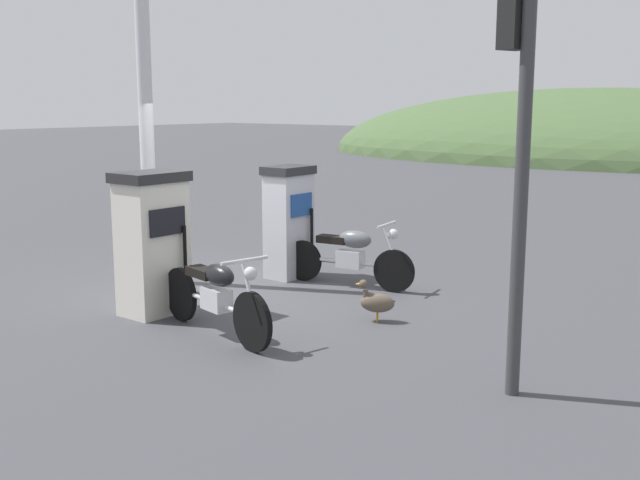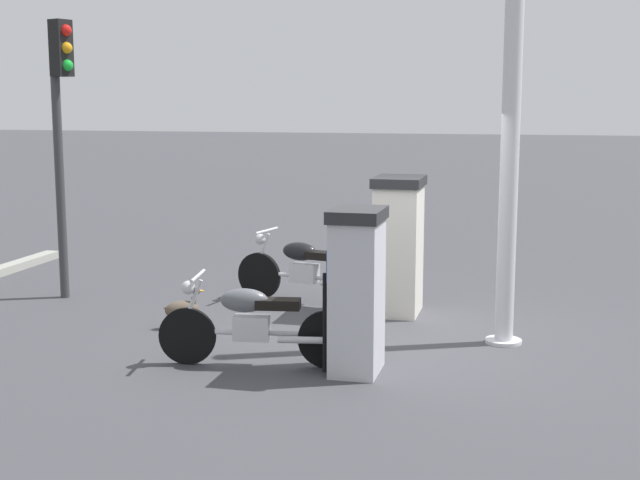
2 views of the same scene
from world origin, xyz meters
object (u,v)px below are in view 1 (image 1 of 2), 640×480
fuel_pump_near (153,242)px  motorcycle_near_pump (216,294)px  fuel_pump_far (289,221)px  roadside_traffic_light (518,104)px  canopy_support_pole (146,129)px  wandering_duck (377,302)px  motorcycle_far_pump (350,254)px

fuel_pump_near → motorcycle_near_pump: bearing=-8.2°
fuel_pump_far → motorcycle_near_pump: fuel_pump_far is taller
fuel_pump_far → roadside_traffic_light: (4.43, -2.23, 1.68)m
fuel_pump_near → fuel_pump_far: fuel_pump_near is taller
motorcycle_near_pump → roadside_traffic_light: size_ratio=0.56×
fuel_pump_far → motorcycle_near_pump: (1.24, -2.67, -0.36)m
canopy_support_pole → fuel_pump_far: bearing=46.3°
canopy_support_pole → fuel_pump_near: bearing=-38.3°
motorcycle_near_pump → canopy_support_pole: size_ratio=0.46×
roadside_traffic_light → canopy_support_pole: (-5.79, 0.82, -0.36)m
fuel_pump_far → roadside_traffic_light: roadside_traffic_light is taller
fuel_pump_near → roadside_traffic_light: 4.73m
fuel_pump_far → wandering_duck: fuel_pump_far is taller
fuel_pump_far → motorcycle_far_pump: fuel_pump_far is taller
motorcycle_near_pump → roadside_traffic_light: 3.81m
motorcycle_far_pump → fuel_pump_far: bearing=-176.6°
motorcycle_far_pump → wandering_duck: motorcycle_far_pump is taller
fuel_pump_near → canopy_support_pole: bearing=141.7°
canopy_support_pole → roadside_traffic_light: bearing=-8.0°
roadside_traffic_light → motorcycle_far_pump: bearing=145.9°
wandering_duck → fuel_pump_far: bearing=153.9°
fuel_pump_near → fuel_pump_far: size_ratio=1.06×
motorcycle_near_pump → fuel_pump_near: bearing=171.8°
roadside_traffic_light → canopy_support_pole: 5.86m
fuel_pump_near → canopy_support_pole: canopy_support_pole is taller
fuel_pump_far → wandering_duck: (2.31, -1.13, -0.59)m
fuel_pump_near → canopy_support_pole: 2.15m
motorcycle_far_pump → canopy_support_pole: 3.28m
roadside_traffic_light → canopy_support_pole: size_ratio=0.82×
fuel_pump_near → canopy_support_pole: (-1.36, 1.07, 1.28)m
fuel_pump_far → fuel_pump_near: bearing=-90.0°
motorcycle_near_pump → motorcycle_far_pump: (-0.20, 2.73, -0.00)m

